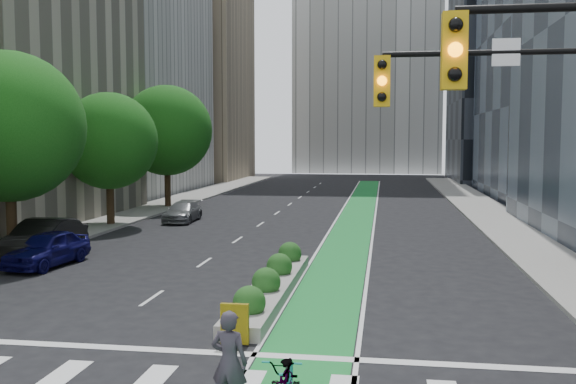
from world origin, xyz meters
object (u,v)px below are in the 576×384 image
(bicycle, at_px, (286,380))
(parked_car_left_near, at_px, (47,249))
(median_planter, at_px, (272,283))
(cyclist, at_px, (229,362))
(parked_car_left_far, at_px, (183,212))
(parked_car_left_mid, at_px, (43,239))

(bicycle, xyz_separation_m, parked_car_left_near, (-11.44, 11.95, 0.16))
(median_planter, xyz_separation_m, cyclist, (0.80, -9.04, 0.59))
(median_planter, relative_size, parked_car_left_far, 2.44)
(parked_car_left_near, xyz_separation_m, parked_car_left_far, (0.98, 14.25, -0.10))
(parked_car_left_mid, distance_m, parked_car_left_far, 12.89)
(cyclist, bearing_deg, bicycle, -149.07)
(cyclist, height_order, parked_car_left_far, cyclist)
(median_planter, relative_size, parked_car_left_near, 2.46)
(median_planter, distance_m, parked_car_left_far, 19.56)
(bicycle, xyz_separation_m, parked_car_left_far, (-10.46, 26.20, 0.06))
(median_planter, distance_m, parked_car_left_mid, 11.74)
(bicycle, bearing_deg, parked_car_left_mid, 131.15)
(median_planter, bearing_deg, parked_car_left_far, 116.31)
(parked_car_left_mid, bearing_deg, parked_car_left_near, -56.41)
(median_planter, xyz_separation_m, parked_car_left_far, (-8.67, 17.53, 0.24))
(median_planter, bearing_deg, parked_car_left_mid, 155.82)
(median_planter, height_order, cyclist, cyclist)
(bicycle, height_order, parked_car_left_far, parked_car_left_far)
(bicycle, bearing_deg, parked_car_left_near, 132.06)
(parked_car_left_near, bearing_deg, median_planter, -12.88)
(parked_car_left_near, xyz_separation_m, parked_car_left_mid, (-1.05, 1.52, 0.12))
(parked_car_left_near, height_order, parked_car_left_far, parked_car_left_near)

